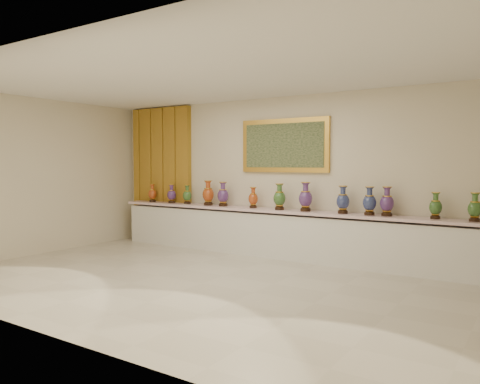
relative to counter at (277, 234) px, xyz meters
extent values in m
plane|color=beige|center=(0.00, -2.27, -0.44)|extent=(8.00, 8.00, 0.00)
plane|color=beige|center=(0.00, 0.23, 1.06)|extent=(8.00, 0.00, 8.00)
plane|color=beige|center=(-4.00, -2.27, 1.06)|extent=(0.00, 5.00, 5.00)
plane|color=white|center=(0.00, -2.27, 2.56)|extent=(8.00, 8.00, 0.00)
cube|color=#BB7628|center=(-3.03, 0.17, 1.06)|extent=(1.64, 0.14, 2.95)
cube|color=gold|center=(0.04, 0.19, 1.65)|extent=(1.80, 0.06, 1.00)
cube|color=black|center=(0.04, 0.16, 1.65)|extent=(1.62, 0.02, 0.82)
cube|color=white|center=(0.00, 0.00, -0.03)|extent=(7.20, 0.42, 0.81)
cube|color=white|center=(0.00, -0.02, 0.44)|extent=(7.28, 0.48, 0.05)
cylinder|color=black|center=(-3.12, -0.03, 0.48)|extent=(0.14, 0.14, 0.04)
cone|color=gold|center=(-3.12, -0.03, 0.53)|extent=(0.12, 0.12, 0.03)
ellipsoid|color=maroon|center=(-3.12, -0.03, 0.64)|extent=(0.22, 0.22, 0.23)
cylinder|color=gold|center=(-3.12, -0.03, 0.74)|extent=(0.13, 0.13, 0.01)
cylinder|color=maroon|center=(-3.12, -0.03, 0.79)|extent=(0.07, 0.07, 0.08)
cone|color=maroon|center=(-3.12, -0.03, 0.84)|extent=(0.13, 0.13, 0.03)
cylinder|color=gold|center=(-3.12, -0.03, 0.86)|extent=(0.13, 0.13, 0.01)
cylinder|color=black|center=(-2.57, -0.03, 0.48)|extent=(0.14, 0.14, 0.04)
cone|color=gold|center=(-2.57, -0.03, 0.53)|extent=(0.12, 0.12, 0.03)
ellipsoid|color=#291245|center=(-2.57, -0.03, 0.64)|extent=(0.21, 0.21, 0.23)
cylinder|color=gold|center=(-2.57, -0.03, 0.74)|extent=(0.13, 0.13, 0.01)
cylinder|color=#291245|center=(-2.57, -0.03, 0.79)|extent=(0.07, 0.07, 0.08)
cone|color=#291245|center=(-2.57, -0.03, 0.84)|extent=(0.13, 0.13, 0.03)
cylinder|color=gold|center=(-2.57, -0.03, 0.86)|extent=(0.13, 0.13, 0.01)
cylinder|color=black|center=(-2.14, -0.02, 0.48)|extent=(0.14, 0.14, 0.04)
cone|color=gold|center=(-2.14, -0.02, 0.53)|extent=(0.12, 0.12, 0.03)
ellipsoid|color=black|center=(-2.14, -0.02, 0.64)|extent=(0.23, 0.23, 0.23)
cylinder|color=gold|center=(-2.14, -0.02, 0.74)|extent=(0.13, 0.13, 0.01)
cylinder|color=black|center=(-2.14, -0.02, 0.79)|extent=(0.07, 0.07, 0.08)
cone|color=black|center=(-2.14, -0.02, 0.84)|extent=(0.13, 0.13, 0.03)
cylinder|color=gold|center=(-2.14, -0.02, 0.86)|extent=(0.13, 0.13, 0.01)
cylinder|color=black|center=(-1.58, -0.02, 0.49)|extent=(0.18, 0.18, 0.05)
cone|color=gold|center=(-1.58, -0.02, 0.54)|extent=(0.16, 0.16, 0.03)
ellipsoid|color=maroon|center=(-1.58, -0.02, 0.68)|extent=(0.29, 0.29, 0.29)
cylinder|color=gold|center=(-1.58, -0.02, 0.81)|extent=(0.16, 0.16, 0.01)
cylinder|color=maroon|center=(-1.58, -0.02, 0.87)|extent=(0.09, 0.09, 0.11)
cone|color=maroon|center=(-1.58, -0.02, 0.94)|extent=(0.16, 0.16, 0.04)
cylinder|color=gold|center=(-1.58, -0.02, 0.96)|extent=(0.17, 0.17, 0.01)
cylinder|color=black|center=(-1.21, -0.04, 0.49)|extent=(0.17, 0.17, 0.05)
cone|color=gold|center=(-1.21, -0.04, 0.54)|extent=(0.15, 0.15, 0.03)
ellipsoid|color=#291245|center=(-1.21, -0.04, 0.67)|extent=(0.30, 0.30, 0.28)
cylinder|color=gold|center=(-1.21, -0.04, 0.79)|extent=(0.15, 0.15, 0.01)
cylinder|color=#291245|center=(-1.21, -0.04, 0.86)|extent=(0.09, 0.09, 0.10)
cone|color=#291245|center=(-1.21, -0.04, 0.92)|extent=(0.15, 0.15, 0.04)
cylinder|color=gold|center=(-1.21, -0.04, 0.94)|extent=(0.16, 0.16, 0.01)
cylinder|color=black|center=(-0.52, -0.01, 0.48)|extent=(0.14, 0.14, 0.04)
cone|color=gold|center=(-0.52, -0.01, 0.53)|extent=(0.12, 0.12, 0.03)
ellipsoid|color=maroon|center=(-0.52, -0.01, 0.64)|extent=(0.22, 0.22, 0.23)
cylinder|color=gold|center=(-0.52, -0.01, 0.74)|extent=(0.13, 0.13, 0.01)
cylinder|color=maroon|center=(-0.52, -0.01, 0.79)|extent=(0.07, 0.07, 0.08)
cone|color=maroon|center=(-0.52, -0.01, 0.84)|extent=(0.13, 0.13, 0.03)
cylinder|color=gold|center=(-0.52, -0.01, 0.86)|extent=(0.13, 0.13, 0.01)
cylinder|color=black|center=(0.07, -0.05, 0.49)|extent=(0.17, 0.17, 0.05)
cone|color=gold|center=(0.07, -0.05, 0.54)|extent=(0.15, 0.15, 0.03)
ellipsoid|color=black|center=(0.07, -0.05, 0.67)|extent=(0.24, 0.24, 0.28)
cylinder|color=gold|center=(0.07, -0.05, 0.79)|extent=(0.15, 0.15, 0.01)
cylinder|color=black|center=(0.07, -0.05, 0.85)|extent=(0.09, 0.09, 0.10)
cone|color=black|center=(0.07, -0.05, 0.92)|extent=(0.15, 0.15, 0.04)
cylinder|color=gold|center=(0.07, -0.05, 0.94)|extent=(0.16, 0.16, 0.01)
cylinder|color=black|center=(0.59, -0.03, 0.49)|extent=(0.18, 0.18, 0.05)
cone|color=gold|center=(0.59, -0.03, 0.55)|extent=(0.16, 0.16, 0.03)
ellipsoid|color=#291245|center=(0.59, -0.03, 0.69)|extent=(0.31, 0.31, 0.30)
cylinder|color=gold|center=(0.59, -0.03, 0.82)|extent=(0.17, 0.17, 0.01)
cylinder|color=#291245|center=(0.59, -0.03, 0.88)|extent=(0.10, 0.10, 0.11)
cone|color=#291245|center=(0.59, -0.03, 0.96)|extent=(0.17, 0.17, 0.04)
cylinder|color=gold|center=(0.59, -0.03, 0.98)|extent=(0.17, 0.17, 0.01)
cylinder|color=black|center=(1.28, -0.02, 0.49)|extent=(0.17, 0.17, 0.05)
cone|color=gold|center=(1.28, -0.02, 0.54)|extent=(0.15, 0.15, 0.03)
ellipsoid|color=#0C103F|center=(1.28, -0.02, 0.67)|extent=(0.27, 0.27, 0.27)
cylinder|color=gold|center=(1.28, -0.02, 0.79)|extent=(0.15, 0.15, 0.01)
cylinder|color=#0C103F|center=(1.28, -0.02, 0.85)|extent=(0.09, 0.09, 0.10)
cone|color=#0C103F|center=(1.28, -0.02, 0.91)|extent=(0.15, 0.15, 0.04)
cylinder|color=gold|center=(1.28, -0.02, 0.93)|extent=(0.15, 0.15, 0.01)
cylinder|color=black|center=(1.74, -0.03, 0.49)|extent=(0.17, 0.17, 0.05)
cone|color=gold|center=(1.74, -0.03, 0.54)|extent=(0.15, 0.15, 0.03)
ellipsoid|color=#0C103F|center=(1.74, -0.03, 0.67)|extent=(0.23, 0.23, 0.27)
cylinder|color=gold|center=(1.74, -0.03, 0.79)|extent=(0.15, 0.15, 0.01)
cylinder|color=#0C103F|center=(1.74, -0.03, 0.85)|extent=(0.09, 0.09, 0.10)
cone|color=#0C103F|center=(1.74, -0.03, 0.91)|extent=(0.15, 0.15, 0.04)
cylinder|color=gold|center=(1.74, -0.03, 0.93)|extent=(0.15, 0.15, 0.01)
cylinder|color=black|center=(2.02, 0.00, 0.49)|extent=(0.17, 0.17, 0.05)
cone|color=gold|center=(2.02, 0.00, 0.54)|extent=(0.15, 0.15, 0.03)
ellipsoid|color=#291245|center=(2.02, 0.00, 0.67)|extent=(0.24, 0.24, 0.28)
cylinder|color=gold|center=(2.02, 0.00, 0.79)|extent=(0.15, 0.15, 0.01)
cylinder|color=#291245|center=(2.02, 0.00, 0.85)|extent=(0.09, 0.09, 0.10)
cone|color=#291245|center=(2.02, 0.00, 0.92)|extent=(0.15, 0.15, 0.04)
cylinder|color=gold|center=(2.02, 0.00, 0.94)|extent=(0.16, 0.16, 0.01)
cylinder|color=black|center=(2.75, 0.01, 0.48)|extent=(0.15, 0.15, 0.04)
cone|color=gold|center=(2.75, 0.01, 0.53)|extent=(0.13, 0.13, 0.03)
ellipsoid|color=black|center=(2.75, 0.01, 0.64)|extent=(0.21, 0.21, 0.24)
cylinder|color=gold|center=(2.75, 0.01, 0.74)|extent=(0.13, 0.13, 0.01)
cylinder|color=black|center=(2.75, 0.01, 0.80)|extent=(0.08, 0.08, 0.09)
cone|color=black|center=(2.75, 0.01, 0.85)|extent=(0.13, 0.13, 0.03)
cylinder|color=gold|center=(2.75, 0.01, 0.87)|extent=(0.13, 0.13, 0.01)
cylinder|color=black|center=(3.30, -0.01, 0.48)|extent=(0.15, 0.15, 0.04)
cone|color=gold|center=(3.30, -0.01, 0.53)|extent=(0.13, 0.13, 0.03)
ellipsoid|color=black|center=(3.30, -0.01, 0.65)|extent=(0.22, 0.22, 0.25)
cylinder|color=gold|center=(3.30, -0.01, 0.76)|extent=(0.14, 0.14, 0.01)
cylinder|color=black|center=(3.30, -0.01, 0.81)|extent=(0.08, 0.08, 0.09)
cone|color=black|center=(3.30, -0.01, 0.87)|extent=(0.14, 0.14, 0.03)
cylinder|color=gold|center=(3.30, -0.01, 0.89)|extent=(0.14, 0.14, 0.01)
cube|color=white|center=(-2.11, -0.14, 0.47)|extent=(0.10, 0.06, 0.00)
camera|label=1|loc=(4.15, -7.60, 1.32)|focal=35.00mm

